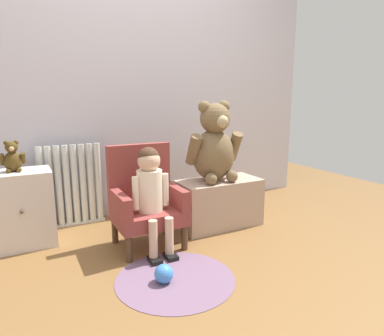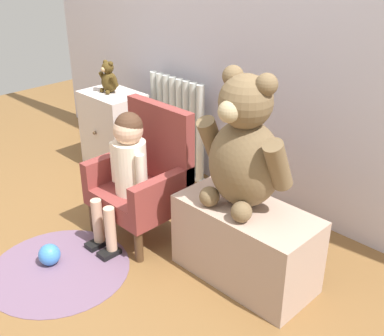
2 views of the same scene
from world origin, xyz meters
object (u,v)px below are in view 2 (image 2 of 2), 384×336
object	(u,v)px
low_bench	(245,243)
large_teddy_bear	(244,149)
child_figure	(126,161)
toy_ball	(49,255)
child_armchair	(145,177)
radiator	(177,127)
small_dresser	(114,130)
floor_rug	(59,269)
small_teddy_bear	(109,79)

from	to	relation	value
low_bench	large_teddy_bear	xyz separation A→B (m)	(-0.04, 0.01, 0.46)
large_teddy_bear	low_bench	bearing A→B (deg)	-16.01
child_figure	toy_ball	size ratio (longest dim) A/B	6.50
child_armchair	toy_ball	size ratio (longest dim) A/B	6.45
radiator	low_bench	world-z (taller)	radiator
small_dresser	child_armchair	world-z (taller)	child_armchair
small_dresser	floor_rug	distance (m)	1.21
child_figure	floor_rug	size ratio (longest dim) A/B	1.02
child_figure	low_bench	bearing A→B (deg)	15.20
radiator	child_armchair	bearing A→B (deg)	-56.60
large_teddy_bear	floor_rug	bearing A→B (deg)	-135.29
large_teddy_bear	small_dresser	bearing A→B (deg)	167.77
child_armchair	child_figure	size ratio (longest dim) A/B	0.99
child_figure	floor_rug	distance (m)	0.63
small_teddy_bear	toy_ball	xyz separation A→B (m)	(0.70, -0.92, -0.57)
radiator	small_teddy_bear	bearing A→B (deg)	-148.37
child_figure	small_teddy_bear	world-z (taller)	small_teddy_bear
toy_ball	low_bench	bearing A→B (deg)	39.43
child_figure	small_teddy_bear	xyz separation A→B (m)	(-0.79, 0.49, 0.17)
child_figure	low_bench	world-z (taller)	child_figure
small_dresser	small_teddy_bear	size ratio (longest dim) A/B	2.52
child_figure	small_teddy_bear	distance (m)	0.95
large_teddy_bear	toy_ball	size ratio (longest dim) A/B	5.71
radiator	large_teddy_bear	size ratio (longest dim) A/B	1.06
child_figure	large_teddy_bear	size ratio (longest dim) A/B	1.14
child_figure	toy_ball	xyz separation A→B (m)	(-0.10, -0.44, -0.40)
radiator	low_bench	size ratio (longest dim) A/B	1.00
radiator	small_teddy_bear	size ratio (longest dim) A/B	3.12
small_dresser	floor_rug	bearing A→B (deg)	-50.78
low_bench	small_teddy_bear	world-z (taller)	small_teddy_bear
small_teddy_bear	large_teddy_bear	bearing A→B (deg)	-12.11
child_figure	small_teddy_bear	bearing A→B (deg)	148.49
child_figure	floor_rug	bearing A→B (deg)	-93.42
radiator	floor_rug	bearing A→B (deg)	-71.93
radiator	small_dresser	size ratio (longest dim) A/B	1.24
low_bench	child_figure	bearing A→B (deg)	-164.80
radiator	low_bench	bearing A→B (deg)	-27.79
small_dresser	large_teddy_bear	distance (m)	1.46
large_teddy_bear	small_teddy_bear	size ratio (longest dim) A/B	2.93
child_figure	floor_rug	world-z (taller)	child_figure
radiator	small_teddy_bear	distance (m)	0.55
large_teddy_bear	child_armchair	bearing A→B (deg)	-173.06
child_figure	low_bench	xyz separation A→B (m)	(0.64, 0.18, -0.27)
small_dresser	low_bench	xyz separation A→B (m)	(1.42, -0.31, -0.08)
low_bench	radiator	bearing A→B (deg)	152.21
child_armchair	toy_ball	world-z (taller)	child_armchair
radiator	large_teddy_bear	bearing A→B (deg)	-28.26
child_figure	large_teddy_bear	distance (m)	0.66
radiator	child_armchair	world-z (taller)	child_armchair
low_bench	toy_ball	size ratio (longest dim) A/B	6.10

